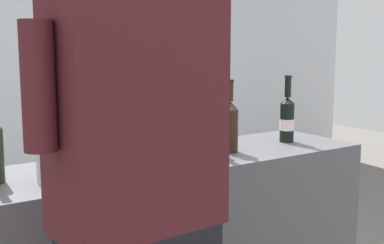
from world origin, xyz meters
TOP-DOWN VIEW (x-y plane):
  - wall_back at (0.00, 2.60)m, footprint 8.00×0.10m
  - wine_bottle_0 at (-0.32, -0.07)m, footprint 0.07×0.07m
  - wine_bottle_1 at (0.16, 0.01)m, footprint 0.08×0.08m
  - wine_bottle_2 at (-0.17, -0.14)m, footprint 0.08×0.08m
  - wine_bottle_3 at (-0.23, -0.03)m, footprint 0.08×0.08m
  - wine_bottle_4 at (0.27, -0.04)m, footprint 0.08×0.08m
  - wine_bottle_5 at (0.66, -0.01)m, footprint 0.07×0.07m
  - wine_glass at (-0.07, -0.06)m, footprint 0.07×0.07m
  - ice_bucket at (-0.53, -0.09)m, footprint 0.21×0.21m
  - person_server at (0.11, 0.54)m, footprint 0.61×0.25m

SIDE VIEW (x-z plane):
  - person_server at x=0.11m, z-range -0.02..1.78m
  - ice_bucket at x=-0.53m, z-range 0.95..1.19m
  - wine_bottle_5 at x=0.66m, z-range 0.90..1.24m
  - wine_bottle_3 at x=-0.23m, z-range 0.90..1.25m
  - wine_bottle_0 at x=-0.32m, z-range 0.90..1.25m
  - wine_bottle_2 at x=-0.17m, z-range 0.90..1.24m
  - wine_bottle_4 at x=0.27m, z-range 0.91..1.24m
  - wine_bottle_1 at x=0.16m, z-range 0.91..1.26m
  - wine_glass at x=-0.07m, z-range 0.99..1.18m
  - wall_back at x=0.00m, z-range 0.00..2.80m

